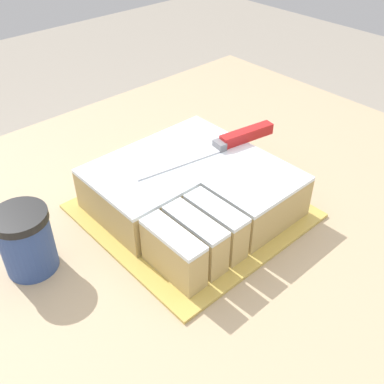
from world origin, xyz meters
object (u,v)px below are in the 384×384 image
object	(u,v)px
knife	(233,140)
coffee_cup	(26,241)
cake	(192,190)
cake_board	(192,211)

from	to	relation	value
knife	coffee_cup	size ratio (longest dim) A/B	2.72
cake	coffee_cup	xyz separation A→B (m)	(-0.29, 0.07, 0.01)
cake	knife	bearing A→B (deg)	7.79
cake	cake_board	bearing A→B (deg)	-134.62
cake_board	cake	bearing A→B (deg)	45.38
knife	cake	bearing A→B (deg)	17.73
cake	knife	distance (m)	0.13
cake	coffee_cup	world-z (taller)	coffee_cup
cake_board	knife	distance (m)	0.16
cake	coffee_cup	size ratio (longest dim) A/B	2.75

